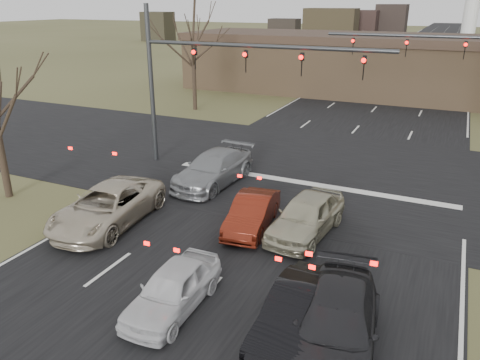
# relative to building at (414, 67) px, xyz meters

# --- Properties ---
(road_main) EXTENTS (14.00, 300.00, 0.02)m
(road_main) POSITION_rel_building_xyz_m (-2.00, 22.00, -2.66)
(road_main) COLOR black
(road_main) RESTS_ON ground
(road_cross) EXTENTS (200.00, 14.00, 0.02)m
(road_cross) POSITION_rel_building_xyz_m (-2.00, -23.00, -2.65)
(road_cross) COLOR black
(road_cross) RESTS_ON ground
(building) EXTENTS (42.40, 10.40, 5.30)m
(building) POSITION_rel_building_xyz_m (0.00, 0.00, 0.00)
(building) COLOR #7E6144
(building) RESTS_ON ground
(mast_arm_near) EXTENTS (12.12, 0.24, 8.00)m
(mast_arm_near) POSITION_rel_building_xyz_m (-7.23, -25.00, 2.41)
(mast_arm_near) COLOR #383A3D
(mast_arm_near) RESTS_ON ground
(mast_arm_far) EXTENTS (11.12, 0.24, 8.00)m
(mast_arm_far) POSITION_rel_building_xyz_m (4.18, -15.00, 2.35)
(mast_arm_far) COLOR #383A3D
(mast_arm_far) RESTS_ON ground
(tree_left_far) EXTENTS (5.70, 5.70, 9.50)m
(tree_left_far) POSITION_rel_building_xyz_m (-15.00, -13.00, 4.68)
(tree_left_far) COLOR black
(tree_left_far) RESTS_ON ground
(car_silver_suv) EXTENTS (2.93, 5.55, 1.49)m
(car_silver_suv) POSITION_rel_building_xyz_m (-7.67, -32.32, -1.92)
(car_silver_suv) COLOR #BDB199
(car_silver_suv) RESTS_ON ground
(car_white_sedan) EXTENTS (1.59, 3.76, 1.27)m
(car_white_sedan) POSITION_rel_building_xyz_m (-2.50, -35.82, -2.03)
(car_white_sedan) COLOR silver
(car_white_sedan) RESTS_ON ground
(car_black_hatch) EXTENTS (1.53, 4.13, 1.35)m
(car_black_hatch) POSITION_rel_building_xyz_m (1.00, -35.44, -1.99)
(car_black_hatch) COLOR black
(car_black_hatch) RESTS_ON ground
(car_charcoal_sedan) EXTENTS (2.63, 5.12, 1.42)m
(car_charcoal_sedan) POSITION_rel_building_xyz_m (2.00, -35.56, -1.95)
(car_charcoal_sedan) COLOR black
(car_charcoal_sedan) RESTS_ON ground
(car_grey_ahead) EXTENTS (2.44, 5.27, 1.49)m
(car_grey_ahead) POSITION_rel_building_xyz_m (-6.00, -26.82, -1.92)
(car_grey_ahead) COLOR gray
(car_grey_ahead) RESTS_ON ground
(car_red_ahead) EXTENTS (1.84, 3.97, 1.26)m
(car_red_ahead) POSITION_rel_building_xyz_m (-2.50, -30.32, -2.03)
(car_red_ahead) COLOR #5C190D
(car_red_ahead) RESTS_ON ground
(car_silver_ahead) EXTENTS (2.19, 4.55, 1.50)m
(car_silver_ahead) POSITION_rel_building_xyz_m (-0.51, -29.94, -1.92)
(car_silver_ahead) COLOR #B1AC8F
(car_silver_ahead) RESTS_ON ground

